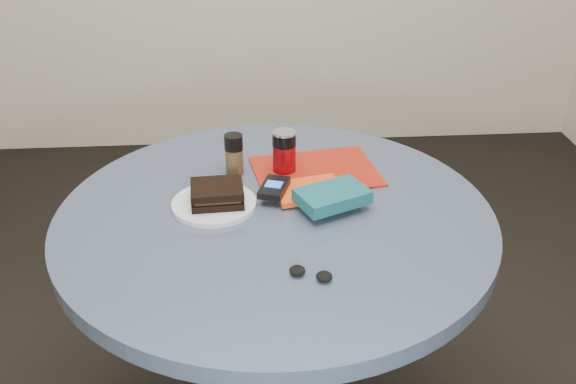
{
  "coord_description": "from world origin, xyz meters",
  "views": [
    {
      "loc": [
        -0.06,
        -1.25,
        1.51
      ],
      "look_at": [
        0.03,
        0.0,
        0.8
      ],
      "focal_mm": 40.0,
      "sensor_mm": 36.0,
      "label": 1
    }
  ],
  "objects": [
    {
      "name": "table",
      "position": [
        0.0,
        0.0,
        0.59
      ],
      "size": [
        1.0,
        1.0,
        0.75
      ],
      "color": "black",
      "rests_on": "ground"
    },
    {
      "name": "red_book",
      "position": [
        0.08,
        0.07,
        0.76
      ],
      "size": [
        0.18,
        0.14,
        0.01
      ],
      "primitive_type": "cube",
      "rotation": [
        0.0,
        0.0,
        0.23
      ],
      "color": "#DC4511",
      "rests_on": "magazine"
    },
    {
      "name": "mp3_player",
      "position": [
        0.0,
        0.06,
        0.78
      ],
      "size": [
        0.08,
        0.11,
        0.02
      ],
      "color": "black",
      "rests_on": "red_book"
    },
    {
      "name": "headphones",
      "position": [
        0.06,
        -0.25,
        0.76
      ],
      "size": [
        0.09,
        0.07,
        0.02
      ],
      "color": "black",
      "rests_on": "table"
    },
    {
      "name": "plate",
      "position": [
        -0.14,
        0.03,
        0.76
      ],
      "size": [
        0.25,
        0.25,
        0.01
      ],
      "primitive_type": "cylinder",
      "rotation": [
        0.0,
        0.0,
        0.31
      ],
      "color": "silver",
      "rests_on": "table"
    },
    {
      "name": "soda_can",
      "position": [
        0.03,
        0.19,
        0.81
      ],
      "size": [
        0.07,
        0.07,
        0.11
      ],
      "color": "maroon",
      "rests_on": "table"
    },
    {
      "name": "pepper_grinder",
      "position": [
        -0.09,
        0.19,
        0.8
      ],
      "size": [
        0.06,
        0.06,
        0.11
      ],
      "color": "#48361F",
      "rests_on": "table"
    },
    {
      "name": "novel",
      "position": [
        0.13,
        0.0,
        0.78
      ],
      "size": [
        0.18,
        0.16,
        0.03
      ],
      "primitive_type": "cube",
      "rotation": [
        0.0,
        0.0,
        0.42
      ],
      "color": "#124B57",
      "rests_on": "red_book"
    },
    {
      "name": "magazine",
      "position": [
        0.11,
        0.19,
        0.75
      ],
      "size": [
        0.34,
        0.28,
        0.01
      ],
      "primitive_type": "cube",
      "rotation": [
        0.0,
        0.0,
        0.16
      ],
      "color": "maroon",
      "rests_on": "table"
    },
    {
      "name": "sandwich",
      "position": [
        -0.13,
        0.03,
        0.78
      ],
      "size": [
        0.13,
        0.11,
        0.04
      ],
      "color": "black",
      "rests_on": "plate"
    }
  ]
}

